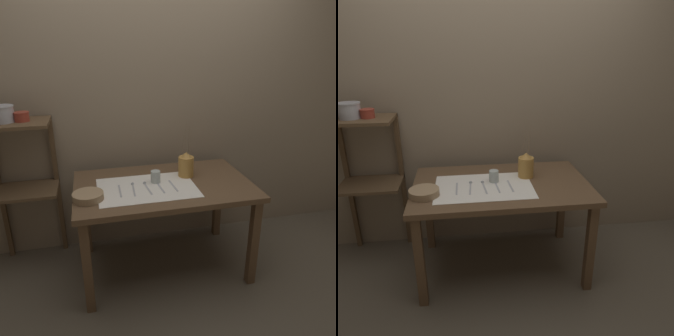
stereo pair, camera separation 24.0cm
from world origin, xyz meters
The scene contains 15 objects.
ground_plane centered at (0.00, 0.00, 0.00)m, with size 12.00×12.00×0.00m, color brown.
stone_wall_back centered at (0.00, 0.52, 1.20)m, with size 7.00×0.06×2.40m.
wooden_table centered at (0.00, 0.00, 0.65)m, with size 1.30×0.82×0.74m.
wooden_shelf_unit centered at (-1.02, 0.34, 0.83)m, with size 0.48×0.35×1.19m.
linen_cloth centered at (-0.13, -0.05, 0.74)m, with size 0.71×0.49×0.00m.
pitcher_with_flowers centered at (0.20, 0.10, 0.83)m, with size 0.12×0.12×0.41m.
wooden_bowl centered at (-0.55, -0.14, 0.76)m, with size 0.21×0.21×0.05m.
glass_tumbler_near centered at (-0.05, 0.03, 0.78)m, with size 0.07×0.07×0.09m.
knife_center centered at (-0.33, -0.06, 0.74)m, with size 0.01×0.20×0.00m.
spoon_outer centered at (-0.23, -0.01, 0.74)m, with size 0.03×0.21×0.02m.
spoon_inner centered at (-0.14, -0.02, 0.74)m, with size 0.04×0.21×0.02m.
fork_inner centered at (-0.04, -0.07, 0.74)m, with size 0.03×0.20×0.00m.
fork_outer centered at (0.06, -0.07, 0.74)m, with size 0.03×0.20×0.00m.
metal_pot_large centered at (-1.08, 0.29, 1.26)m, with size 0.16×0.16×0.12m.
metal_pot_small centered at (-0.96, 0.29, 1.23)m, with size 0.11×0.11×0.07m.
Camera 1 is at (-0.50, -2.18, 1.72)m, focal length 35.00 mm.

